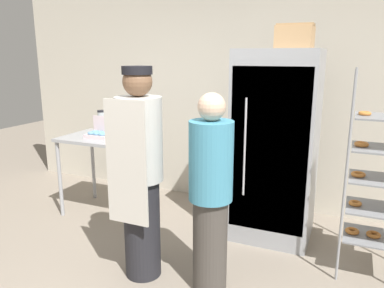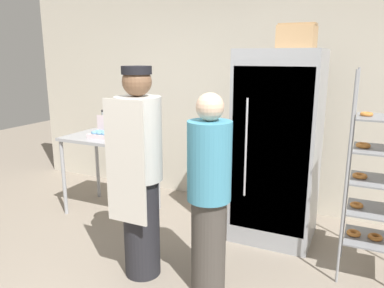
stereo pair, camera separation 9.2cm
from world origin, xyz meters
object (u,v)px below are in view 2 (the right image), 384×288
at_px(person_customer, 209,194).
at_px(cardboard_storage_box, 297,36).
at_px(donut_box, 102,134).
at_px(refrigerator, 277,147).
at_px(blender_pitcher, 106,122).
at_px(person_baker, 140,172).
at_px(baking_rack, 382,183).

bearing_deg(person_customer, cardboard_storage_box, 70.10).
height_order(donut_box, person_customer, person_customer).
xyz_separation_m(refrigerator, donut_box, (-1.95, -0.31, 0.02)).
height_order(blender_pitcher, person_customer, person_customer).
height_order(refrigerator, person_baker, refrigerator).
height_order(blender_pitcher, cardboard_storage_box, cardboard_storage_box).
height_order(baking_rack, person_customer, baking_rack).
bearing_deg(cardboard_storage_box, donut_box, -173.29).
bearing_deg(baking_rack, donut_box, 178.41).
relative_size(person_baker, person_customer, 1.11).
height_order(baking_rack, person_baker, person_baker).
bearing_deg(donut_box, person_customer, -26.71).
bearing_deg(donut_box, person_baker, -39.35).
xyz_separation_m(baking_rack, blender_pitcher, (-3.06, 0.36, 0.21)).
distance_m(refrigerator, blender_pitcher, 2.11).
bearing_deg(baking_rack, blender_pitcher, 173.29).
relative_size(baking_rack, blender_pitcher, 6.39).
height_order(refrigerator, person_customer, refrigerator).
distance_m(cardboard_storage_box, person_baker, 1.87).
distance_m(cardboard_storage_box, person_customer, 1.68).
relative_size(blender_pitcher, cardboard_storage_box, 0.84).
distance_m(baking_rack, donut_box, 2.90).
xyz_separation_m(refrigerator, baking_rack, (0.95, -0.39, -0.11)).
distance_m(blender_pitcher, cardboard_storage_box, 2.45).
distance_m(baking_rack, cardboard_storage_box, 1.47).
xyz_separation_m(blender_pitcher, person_baker, (1.24, -1.17, -0.13)).
height_order(baking_rack, donut_box, baking_rack).
xyz_separation_m(donut_box, person_customer, (1.69, -0.85, -0.17)).
bearing_deg(donut_box, refrigerator, 8.99).
height_order(baking_rack, cardboard_storage_box, cardboard_storage_box).
distance_m(refrigerator, baking_rack, 1.03).
xyz_separation_m(blender_pitcher, cardboard_storage_box, (2.25, -0.03, 0.97)).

